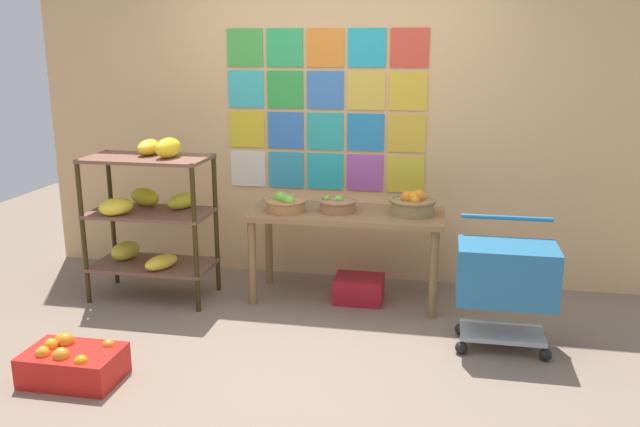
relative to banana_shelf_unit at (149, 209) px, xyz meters
The scene contains 10 objects.
ground 1.67m from the banana_shelf_unit, 31.10° to the right, with size 9.03×9.03×0.00m, color #7E6A59.
back_wall_with_art 1.68m from the banana_shelf_unit, 30.52° to the left, with size 5.02×0.07×2.91m.
banana_shelf_unit is the anchor object (origin of this frame).
display_table 1.49m from the banana_shelf_unit, ahead, with size 1.46×0.60×0.69m.
fruit_basket_centre 1.43m from the banana_shelf_unit, ahead, with size 0.29×0.29×0.12m.
fruit_basket_back_right 1.03m from the banana_shelf_unit, ahead, with size 0.31×0.31×0.15m.
fruit_basket_right 1.98m from the banana_shelf_unit, ahead, with size 0.35×0.35×0.18m.
produce_crate_under_table 1.71m from the banana_shelf_unit, ahead, with size 0.36×0.28×0.20m, color #A91723.
orange_crate_foreground 1.47m from the banana_shelf_unit, 85.57° to the right, with size 0.55×0.35×0.25m.
shopping_cart 2.64m from the banana_shelf_unit, ahead, with size 0.61×0.43×0.83m.
Camera 1 is at (0.89, -3.72, 1.91)m, focal length 36.98 mm.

